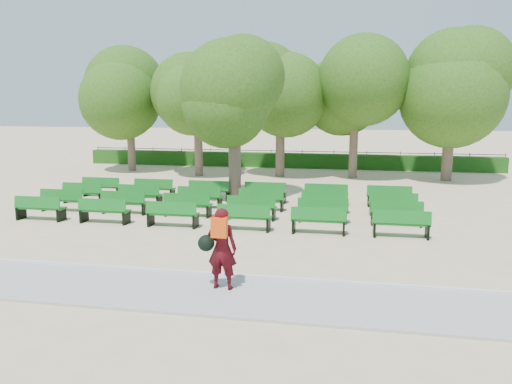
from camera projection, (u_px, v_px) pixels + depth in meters
ground at (236, 216)px, 17.96m from camera, size 120.00×120.00×0.00m
paving at (159, 291)px, 10.79m from camera, size 30.00×2.20×0.06m
curb at (177, 272)px, 11.90m from camera, size 30.00×0.12×0.10m
hedge at (286, 160)px, 31.42m from camera, size 26.00×0.70×0.90m
fence at (286, 167)px, 31.88m from camera, size 26.00×0.10×1.02m
tree_line at (276, 176)px, 27.63m from camera, size 21.80×6.80×7.04m
bench_array at (225, 211)px, 18.49m from camera, size 1.72×0.57×1.08m
tree_among at (234, 97)px, 20.11m from camera, size 4.35×4.35×6.26m
person at (221, 247)px, 10.68m from camera, size 0.85×0.52×1.79m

